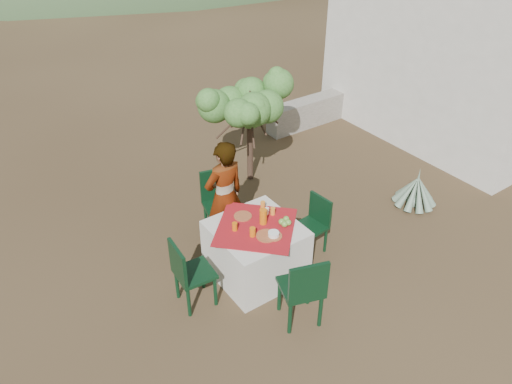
# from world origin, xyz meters

# --- Properties ---
(ground) EXTENTS (160.00, 160.00, 0.00)m
(ground) POSITION_xyz_m (0.00, 0.00, 0.00)
(ground) COLOR #352718
(ground) RESTS_ON ground
(table) EXTENTS (1.30, 1.30, 0.76)m
(table) POSITION_xyz_m (-0.15, 0.39, 0.38)
(table) COLOR beige
(table) RESTS_ON ground
(chair_far) EXTENTS (0.55, 0.55, 0.98)m
(chair_far) POSITION_xyz_m (-0.07, 1.41, 0.54)
(chair_far) COLOR black
(chair_far) RESTS_ON ground
(chair_near) EXTENTS (0.57, 0.57, 0.98)m
(chair_near) POSITION_xyz_m (-0.20, -0.60, 0.55)
(chair_near) COLOR black
(chair_near) RESTS_ON ground
(chair_left) EXTENTS (0.46, 0.46, 0.93)m
(chair_left) POSITION_xyz_m (-1.11, 0.40, 0.51)
(chair_left) COLOR black
(chair_left) RESTS_ON ground
(chair_right) EXTENTS (0.41, 0.41, 0.82)m
(chair_right) POSITION_xyz_m (0.78, 0.35, 0.46)
(chair_right) COLOR black
(chair_right) RESTS_ON ground
(person) EXTENTS (0.61, 0.42, 1.62)m
(person) POSITION_xyz_m (-0.16, 1.11, 0.81)
(person) COLOR #8C6651
(person) RESTS_ON ground
(shrub_tree) EXTENTS (1.36, 1.33, 1.60)m
(shrub_tree) POSITION_xyz_m (1.15, 2.42, 1.26)
(shrub_tree) COLOR #3F2C1F
(shrub_tree) RESTS_ON ground
(agave) EXTENTS (0.67, 0.68, 0.72)m
(agave) POSITION_xyz_m (2.78, 0.27, 0.24)
(agave) COLOR gray
(agave) RESTS_ON ground
(guesthouse) EXTENTS (3.20, 4.20, 3.00)m
(guesthouse) POSITION_xyz_m (5.60, 1.80, 1.50)
(guesthouse) COLOR silver
(guesthouse) RESTS_ON ground
(stone_wall) EXTENTS (2.60, 0.35, 0.55)m
(stone_wall) POSITION_xyz_m (3.60, 3.40, 0.28)
(stone_wall) COLOR gray
(stone_wall) RESTS_ON ground
(plate_far) EXTENTS (0.23, 0.23, 0.01)m
(plate_far) POSITION_xyz_m (-0.17, 0.66, 0.77)
(plate_far) COLOR brown
(plate_far) RESTS_ON table
(plate_near) EXTENTS (0.26, 0.26, 0.01)m
(plate_near) POSITION_xyz_m (-0.15, 0.16, 0.77)
(plate_near) COLOR brown
(plate_near) RESTS_ON table
(glass_far) EXTENTS (0.06, 0.06, 0.11)m
(glass_far) POSITION_xyz_m (-0.40, 0.48, 0.81)
(glass_far) COLOR orange
(glass_far) RESTS_ON table
(glass_near) EXTENTS (0.07, 0.07, 0.12)m
(glass_near) POSITION_xyz_m (-0.29, 0.27, 0.82)
(glass_near) COLOR orange
(glass_near) RESTS_ON table
(juice_pitcher) EXTENTS (0.09, 0.09, 0.20)m
(juice_pitcher) POSITION_xyz_m (-0.04, 0.40, 0.86)
(juice_pitcher) COLOR orange
(juice_pitcher) RESTS_ON table
(bowl_plate) EXTENTS (0.21, 0.21, 0.01)m
(bowl_plate) POSITION_xyz_m (-0.09, 0.12, 0.77)
(bowl_plate) COLOR brown
(bowl_plate) RESTS_ON table
(white_bowl) EXTENTS (0.14, 0.14, 0.05)m
(white_bowl) POSITION_xyz_m (-0.09, 0.12, 0.80)
(white_bowl) COLOR white
(white_bowl) RESTS_ON bowl_plate
(jar_left) EXTENTS (0.06, 0.06, 0.10)m
(jar_left) POSITION_xyz_m (0.17, 0.48, 0.81)
(jar_left) COLOR orange
(jar_left) RESTS_ON table
(jar_right) EXTENTS (0.06, 0.06, 0.10)m
(jar_right) POSITION_xyz_m (0.15, 0.67, 0.81)
(jar_right) COLOR orange
(jar_right) RESTS_ON table
(napkin_holder) EXTENTS (0.09, 0.06, 0.10)m
(napkin_holder) POSITION_xyz_m (0.09, 0.52, 0.81)
(napkin_holder) COLOR white
(napkin_holder) RESTS_ON table
(fruit_cluster) EXTENTS (0.16, 0.15, 0.08)m
(fruit_cluster) POSITION_xyz_m (0.17, 0.22, 0.80)
(fruit_cluster) COLOR #689A38
(fruit_cluster) RESTS_ON table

